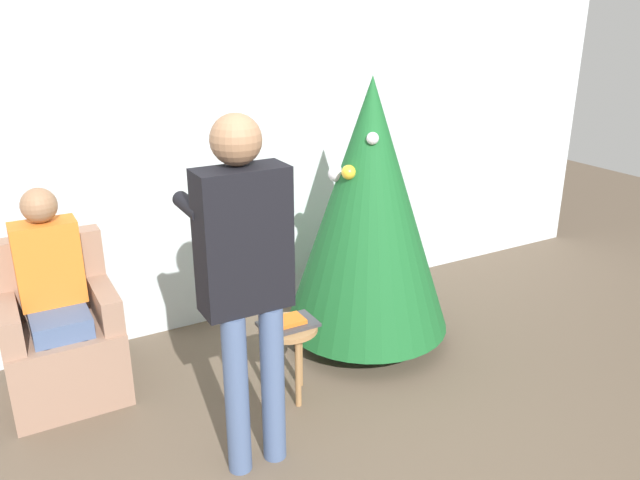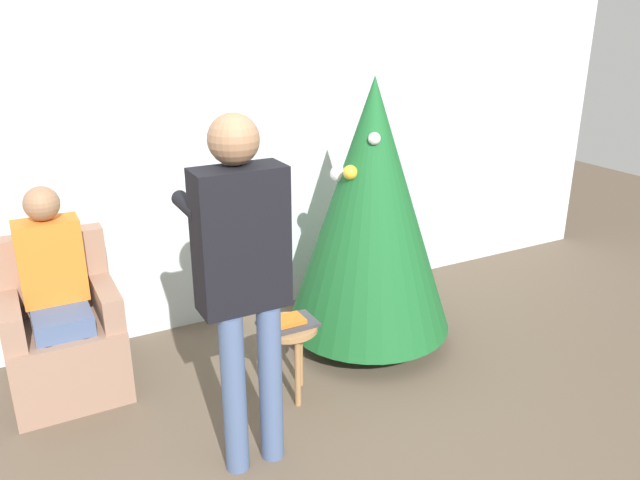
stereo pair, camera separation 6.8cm
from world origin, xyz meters
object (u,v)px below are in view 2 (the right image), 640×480
Objects in this scene: person_standing at (243,265)px; side_stool at (288,339)px; armchair at (64,338)px; christmas_tree at (371,208)px; person_seated at (56,285)px.

side_stool is at bearing 44.01° from person_standing.
person_standing reaches higher than armchair.
christmas_tree is 1.92× the size of armchair.
person_seated reaches higher than armchair.
christmas_tree is 1.44× the size of person_seated.
person_seated is (0.00, -0.02, 0.36)m from armchair.
armchair is 0.36m from person_seated.
christmas_tree reaches higher than side_stool.
person_standing is at bearing -55.85° from armchair.
christmas_tree is 2.00m from person_seated.
armchair is 0.53× the size of person_standing.
armchair is 2.01× the size of side_stool.
side_stool is (1.17, -0.69, -0.32)m from person_seated.
person_seated is (-1.95, 0.34, -0.28)m from christmas_tree.
person_seated is at bearing 124.69° from person_standing.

